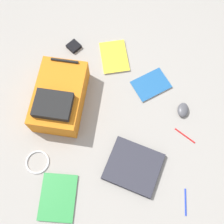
% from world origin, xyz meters
% --- Properties ---
extents(ground_plane, '(3.77, 3.77, 0.00)m').
position_xyz_m(ground_plane, '(0.00, 0.00, 0.00)').
color(ground_plane, gray).
extents(backpack, '(0.33, 0.48, 0.21)m').
position_xyz_m(backpack, '(-0.32, 0.09, 0.09)').
color(backpack, orange).
rests_on(backpack, ground_plane).
extents(laptop, '(0.38, 0.36, 0.03)m').
position_xyz_m(laptop, '(0.15, -0.30, 0.02)').
color(laptop, '#24242C').
rests_on(laptop, ground_plane).
extents(book_red, '(0.28, 0.26, 0.01)m').
position_xyz_m(book_red, '(0.26, 0.25, 0.01)').
color(book_red, silver).
rests_on(book_red, ground_plane).
extents(book_manual, '(0.21, 0.27, 0.01)m').
position_xyz_m(book_manual, '(-0.28, -0.50, 0.01)').
color(book_manual, silver).
rests_on(book_manual, ground_plane).
extents(book_blue, '(0.23, 0.28, 0.01)m').
position_xyz_m(book_blue, '(0.00, 0.45, 0.01)').
color(book_blue, silver).
rests_on(book_blue, ground_plane).
extents(computer_mouse, '(0.09, 0.11, 0.04)m').
position_xyz_m(computer_mouse, '(0.46, 0.07, 0.02)').
color(computer_mouse, '#4C4C51').
rests_on(computer_mouse, ground_plane).
extents(cable_coil, '(0.14, 0.14, 0.01)m').
position_xyz_m(cable_coil, '(-0.43, -0.30, 0.01)').
color(cable_coil, silver).
rests_on(cable_coil, ground_plane).
extents(pen_black, '(0.01, 0.15, 0.01)m').
position_xyz_m(pen_black, '(0.45, -0.49, 0.00)').
color(pen_black, '#1933B2').
rests_on(pen_black, ground_plane).
extents(pen_blue, '(0.13, 0.09, 0.01)m').
position_xyz_m(pen_blue, '(0.47, -0.09, 0.00)').
color(pen_blue, red).
rests_on(pen_blue, ground_plane).
extents(earbud_pouch, '(0.11, 0.11, 0.03)m').
position_xyz_m(earbud_pouch, '(-0.29, 0.52, 0.01)').
color(earbud_pouch, black).
rests_on(earbud_pouch, ground_plane).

